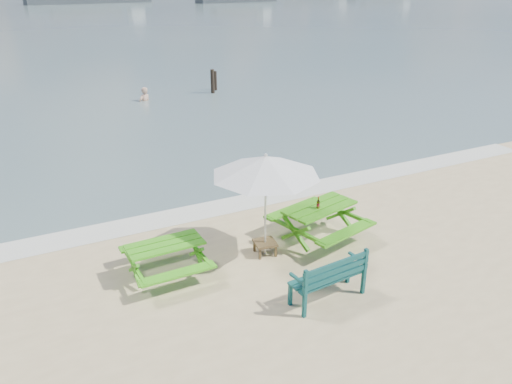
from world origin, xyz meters
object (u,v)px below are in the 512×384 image
patio_umbrella (266,166)px  park_bench (327,286)px  picnic_table_left (166,260)px  side_table (265,248)px  picnic_table_right (319,223)px  beer_bottle (318,204)px  swimmer (145,105)px

patio_umbrella → park_bench: bearing=-82.6°
picnic_table_left → side_table: size_ratio=3.31×
picnic_table_right → side_table: (-1.39, -0.06, -0.23)m
beer_bottle → park_bench: bearing=-118.4°
beer_bottle → side_table: bearing=179.6°
beer_bottle → swimmer: 15.31m
swimmer → park_bench: bearing=-94.5°
picnic_table_right → patio_umbrella: (-1.39, -0.06, 1.61)m
picnic_table_left → swimmer: bearing=76.2°
side_table → swimmer: bearing=84.0°
park_bench → side_table: 1.95m
picnic_table_left → picnic_table_right: picnic_table_right is taller
park_bench → picnic_table_left: bearing=138.2°
picnic_table_right → beer_bottle: bearing=-145.5°
patio_umbrella → beer_bottle: bearing=-0.4°
beer_bottle → picnic_table_left: bearing=177.0°
patio_umbrella → swimmer: (1.60, 15.25, -2.20)m
picnic_table_left → swimmer: (3.70, 15.09, -0.55)m
picnic_table_left → park_bench: (2.35, -2.10, -0.06)m
park_bench → beer_bottle: 2.27m
picnic_table_left → swimmer: picnic_table_left is taller
side_table → beer_bottle: size_ratio=1.87×
picnic_table_left → beer_bottle: (3.39, -0.18, 0.55)m
picnic_table_left → park_bench: bearing=-41.8°
side_table → patio_umbrella: (0.00, 0.00, 1.84)m
side_table → beer_bottle: 1.49m
patio_umbrella → picnic_table_left: bearing=175.5°
park_bench → beer_bottle: size_ratio=5.58×
picnic_table_left → beer_bottle: bearing=-3.0°
picnic_table_right → swimmer: (0.22, 15.20, -0.60)m
patio_umbrella → swimmer: patio_umbrella is taller
picnic_table_left → patio_umbrella: 2.68m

